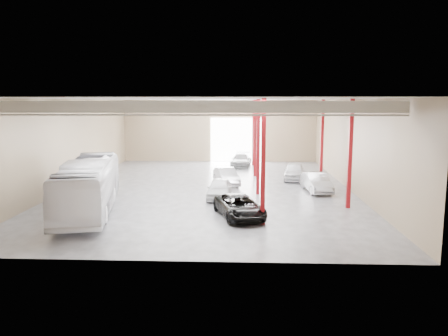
# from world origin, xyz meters

# --- Properties ---
(depot_shell) EXTENTS (22.12, 32.12, 7.06)m
(depot_shell) POSITION_xyz_m (0.13, 0.48, 4.98)
(depot_shell) COLOR #424347
(depot_shell) RESTS_ON ground
(coach_bus) EXTENTS (5.07, 12.05, 3.27)m
(coach_bus) POSITION_xyz_m (-6.90, -7.59, 1.63)
(coach_bus) COLOR white
(coach_bus) RESTS_ON ground
(black_sedan) EXTENTS (3.55, 5.24, 1.33)m
(black_sedan) POSITION_xyz_m (2.50, -8.71, 0.67)
(black_sedan) COLOR black
(black_sedan) RESTS_ON ground
(car_row_a) EXTENTS (1.78, 4.15, 1.39)m
(car_row_a) POSITION_xyz_m (1.04, -3.51, 0.70)
(car_row_a) COLOR silver
(car_row_a) RESTS_ON ground
(car_row_b) EXTENTS (2.53, 4.42, 1.38)m
(car_row_b) POSITION_xyz_m (1.33, 1.69, 0.69)
(car_row_b) COLOR #B1B1B6
(car_row_b) RESTS_ON ground
(car_row_c) EXTENTS (2.38, 4.91, 1.38)m
(car_row_c) POSITION_xyz_m (2.50, 12.00, 0.69)
(car_row_c) COLOR slate
(car_row_c) RESTS_ON ground
(car_right_near) EXTENTS (2.02, 4.54, 1.45)m
(car_right_near) POSITION_xyz_m (8.30, -0.91, 0.72)
(car_right_near) COLOR #AAAAAF
(car_right_near) RESTS_ON ground
(car_right_far) EXTENTS (2.36, 4.55, 1.48)m
(car_right_far) POSITION_xyz_m (7.22, 4.29, 0.74)
(car_right_far) COLOR white
(car_right_far) RESTS_ON ground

